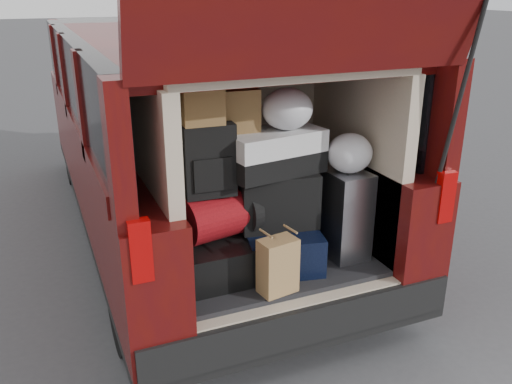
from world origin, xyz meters
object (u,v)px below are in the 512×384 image
black_hardshell (212,255)px  twotone_duffel (274,152)px  backpack (208,159)px  kraft_bag (278,266)px  navy_hardshell (279,244)px  black_soft_case (277,199)px  silver_roller (342,212)px  red_duffel (218,215)px

black_hardshell → twotone_duffel: twotone_duffel is taller
black_hardshell → backpack: bearing=-149.9°
black_hardshell → kraft_bag: 0.44m
navy_hardshell → black_soft_case: (-0.01, 0.03, 0.28)m
backpack → black_soft_case: bearing=3.1°
silver_roller → backpack: bearing=173.3°
kraft_bag → twotone_duffel: twotone_duffel is taller
navy_hardshell → kraft_bag: 0.36m
backpack → twotone_duffel: size_ratio=0.72×
backpack → red_duffel: bearing=3.1°
kraft_bag → twotone_duffel: 0.65m
black_hardshell → kraft_bag: (0.26, -0.35, 0.05)m
black_soft_case → backpack: (-0.42, -0.00, 0.30)m
navy_hardshell → silver_roller: 0.44m
silver_roller → twotone_duffel: bearing=168.7°
black_soft_case → twotone_duffel: size_ratio=0.82×
navy_hardshell → backpack: backpack is taller
kraft_bag → twotone_duffel: bearing=59.6°
black_hardshell → kraft_bag: size_ratio=1.76×
black_soft_case → twotone_duffel: (-0.02, 0.00, 0.29)m
backpack → kraft_bag: bearing=-49.3°
navy_hardshell → backpack: bearing=-172.3°
red_duffel → black_soft_case: 0.37m
navy_hardshell → red_duffel: red_duffel is taller
black_hardshell → silver_roller: (0.83, -0.07, 0.16)m
silver_roller → black_soft_case: size_ratio=1.19×
kraft_bag → black_soft_case: black_soft_case is taller
silver_roller → kraft_bag: silver_roller is taller
kraft_bag → red_duffel: bearing=112.1°
navy_hardshell → twotone_duffel: bearing=141.7°
kraft_bag → backpack: bearing=117.9°
black_hardshell → twotone_duffel: (0.39, -0.00, 0.58)m
red_duffel → twotone_duffel: (0.35, 0.00, 0.33)m
black_hardshell → black_soft_case: size_ratio=1.20×
red_duffel → navy_hardshell: bearing=-16.2°
navy_hardshell → backpack: 0.72m
black_soft_case → twotone_duffel: bearing=-175.6°
silver_roller → twotone_duffel: size_ratio=0.98×
black_hardshell → twotone_duffel: 0.70m
navy_hardshell → kraft_bag: size_ratio=1.70×
red_duffel → black_hardshell: bearing=164.3°
black_hardshell → backpack: (-0.01, -0.00, 0.59)m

